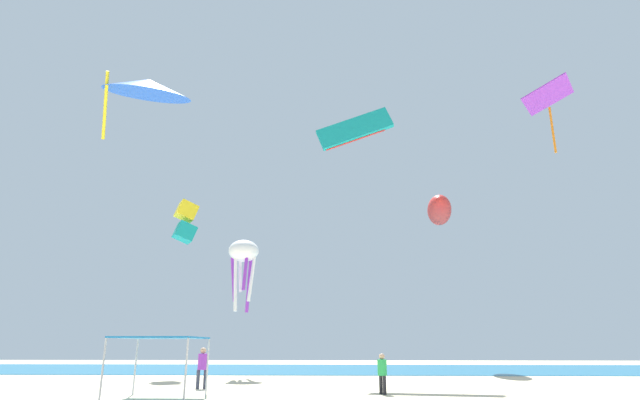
# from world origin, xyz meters

# --- Properties ---
(ocean_strip) EXTENTS (110.00, 19.77, 0.03)m
(ocean_strip) POSITION_xyz_m (0.00, 28.52, 0.01)
(ocean_strip) COLOR #1E6B93
(ocean_strip) RESTS_ON ground
(canopy_tent) EXTENTS (3.01, 2.95, 2.21)m
(canopy_tent) POSITION_xyz_m (-5.25, 3.53, 2.10)
(canopy_tent) COLOR #B2B2B7
(canopy_tent) RESTS_ON ground
(person_leftmost) EXTENTS (0.47, 0.43, 1.80)m
(person_leftmost) POSITION_xyz_m (-4.81, 8.03, 1.06)
(person_leftmost) COLOR #33384C
(person_leftmost) RESTS_ON ground
(person_central) EXTENTS (0.37, 0.39, 1.58)m
(person_central) POSITION_xyz_m (3.26, 5.54, 0.93)
(person_central) COLOR black
(person_central) RESTS_ON ground
(kite_parafoil_teal) EXTENTS (5.35, 0.76, 3.26)m
(kite_parafoil_teal) POSITION_xyz_m (2.69, 15.49, 16.10)
(kite_parafoil_teal) COLOR teal
(kite_delta_blue) EXTENTS (5.01, 5.03, 3.32)m
(kite_delta_blue) POSITION_xyz_m (-6.90, 3.70, 12.99)
(kite_delta_blue) COLOR blue
(kite_diamond_purple) EXTENTS (3.34, 3.38, 3.83)m
(kite_diamond_purple) POSITION_xyz_m (13.10, 9.25, 14.91)
(kite_diamond_purple) COLOR purple
(kite_box_yellow) EXTENTS (1.98, 1.87, 3.01)m
(kite_box_yellow) POSITION_xyz_m (-9.32, 17.92, 10.31)
(kite_box_yellow) COLOR yellow
(kite_inflatable_red) EXTENTS (3.42, 7.14, 2.63)m
(kite_inflatable_red) POSITION_xyz_m (10.09, 25.57, 13.00)
(kite_inflatable_red) COLOR red
(kite_octopus_white) EXTENTS (2.66, 2.66, 4.71)m
(kite_octopus_white) POSITION_xyz_m (-4.84, 16.68, 7.71)
(kite_octopus_white) COLOR white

